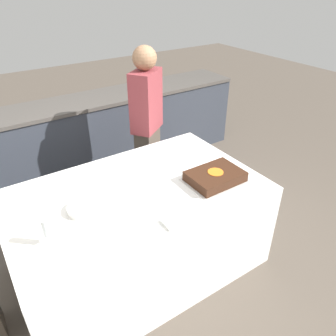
# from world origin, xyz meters

# --- Properties ---
(ground_plane) EXTENTS (14.00, 14.00, 0.00)m
(ground_plane) POSITION_xyz_m (0.00, 0.00, 0.00)
(ground_plane) COLOR brown
(back_counter) EXTENTS (4.40, 0.58, 0.92)m
(back_counter) POSITION_xyz_m (0.00, 1.66, 0.46)
(back_counter) COLOR #333842
(back_counter) RESTS_ON ground_plane
(dining_table) EXTENTS (1.88, 1.17, 0.77)m
(dining_table) POSITION_xyz_m (0.00, 0.00, 0.38)
(dining_table) COLOR white
(dining_table) RESTS_ON ground_plane
(cake) EXTENTS (0.45, 0.33, 0.08)m
(cake) POSITION_xyz_m (0.57, -0.22, 0.81)
(cake) COLOR #B7B2AD
(cake) RESTS_ON dining_table
(plate_stack) EXTENTS (0.22, 0.22, 0.04)m
(plate_stack) POSITION_xyz_m (-0.40, -0.01, 0.79)
(plate_stack) COLOR white
(plate_stack) RESTS_ON dining_table
(wine_glass) EXTENTS (0.07, 0.07, 0.18)m
(wine_glass) POSITION_xyz_m (-0.69, -0.20, 0.89)
(wine_glass) COLOR white
(wine_glass) RESTS_ON dining_table
(side_plate_near_cake) EXTENTS (0.19, 0.19, 0.00)m
(side_plate_near_cake) POSITION_xyz_m (0.51, 0.08, 0.77)
(side_plate_near_cake) COLOR white
(side_plate_near_cake) RESTS_ON dining_table
(utensil_pile) EXTENTS (0.14, 0.11, 0.02)m
(utensil_pile) POSITION_xyz_m (0.03, -0.45, 0.78)
(utensil_pile) COLOR white
(utensil_pile) RESTS_ON dining_table
(person_cutting_cake) EXTENTS (0.39, 0.36, 1.61)m
(person_cutting_cake) POSITION_xyz_m (0.57, 0.80, 0.85)
(person_cutting_cake) COLOR #4C4238
(person_cutting_cake) RESTS_ON ground_plane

